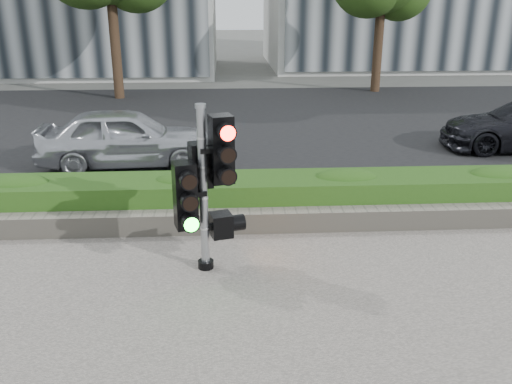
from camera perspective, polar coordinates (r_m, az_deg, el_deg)
ground at (r=7.11m, az=1.56°, el=-10.46°), size 120.00×120.00×0.00m
road at (r=16.51m, az=-1.33°, el=7.31°), size 60.00×13.00×0.02m
curb at (r=9.93m, az=0.06°, el=-0.97°), size 60.00×0.25×0.12m
stone_wall at (r=8.72m, az=0.54°, el=-3.02°), size 12.00×0.32×0.34m
hedge at (r=9.26m, az=0.27°, el=-0.49°), size 12.00×1.00×0.68m
traffic_signal at (r=7.19m, az=-5.42°, el=1.22°), size 0.83×0.70×2.30m
car_silver at (r=12.36m, az=-13.53°, el=5.63°), size 3.90×1.77×1.30m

